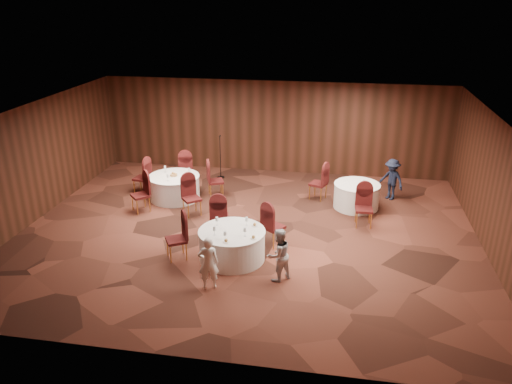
% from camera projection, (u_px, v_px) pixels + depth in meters
% --- Properties ---
extents(ground, '(12.00, 12.00, 0.00)m').
position_uv_depth(ground, '(247.00, 232.00, 13.32)').
color(ground, black).
rests_on(ground, ground).
extents(room_shell, '(12.00, 12.00, 12.00)m').
position_uv_depth(room_shell, '(247.00, 163.00, 12.59)').
color(room_shell, silver).
rests_on(room_shell, ground).
extents(table_main, '(1.60, 1.60, 0.74)m').
position_uv_depth(table_main, '(232.00, 245.00, 11.89)').
color(table_main, silver).
rests_on(table_main, ground).
extents(table_left, '(1.56, 1.56, 0.74)m').
position_uv_depth(table_left, '(174.00, 187.00, 15.37)').
color(table_left, silver).
rests_on(table_left, ground).
extents(table_right, '(1.35, 1.35, 0.74)m').
position_uv_depth(table_right, '(356.00, 196.00, 14.74)').
color(table_right, silver).
rests_on(table_right, ground).
extents(chairs_main, '(2.91, 2.11, 1.00)m').
position_uv_depth(chairs_main, '(224.00, 227.00, 12.49)').
color(chairs_main, '#3A0B11').
rests_on(chairs_main, ground).
extents(chairs_left, '(3.00, 3.12, 1.00)m').
position_uv_depth(chairs_left, '(175.00, 184.00, 15.30)').
color(chairs_left, '#3A0B11').
rests_on(chairs_left, ground).
extents(chairs_right, '(1.95, 2.34, 1.00)m').
position_uv_depth(chairs_right, '(340.00, 195.00, 14.42)').
color(chairs_right, '#3A0B11').
rests_on(chairs_right, ground).
extents(tabletop_main, '(1.10, 1.07, 0.22)m').
position_uv_depth(tabletop_main, '(236.00, 230.00, 11.59)').
color(tabletop_main, silver).
rests_on(tabletop_main, table_main).
extents(tabletop_left, '(0.87, 0.77, 0.22)m').
position_uv_depth(tabletop_left, '(174.00, 174.00, 15.20)').
color(tabletop_left, silver).
rests_on(tabletop_left, table_left).
extents(tabletop_right, '(0.08, 0.08, 0.22)m').
position_uv_depth(tabletop_right, '(364.00, 182.00, 14.32)').
color(tabletop_right, silver).
rests_on(tabletop_right, table_right).
extents(mic_stand, '(0.24, 0.24, 1.50)m').
position_uv_depth(mic_stand, '(221.00, 166.00, 17.09)').
color(mic_stand, black).
rests_on(mic_stand, ground).
extents(woman_a, '(0.50, 0.39, 1.21)m').
position_uv_depth(woman_a, '(208.00, 263.00, 10.63)').
color(woman_a, white).
rests_on(woman_a, ground).
extents(woman_b, '(0.76, 0.75, 1.23)m').
position_uv_depth(woman_b, '(278.00, 255.00, 10.94)').
color(woman_b, silver).
rests_on(woman_b, ground).
extents(man_c, '(0.94, 0.90, 1.29)m').
position_uv_depth(man_c, '(392.00, 179.00, 15.24)').
color(man_c, black).
rests_on(man_c, ground).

